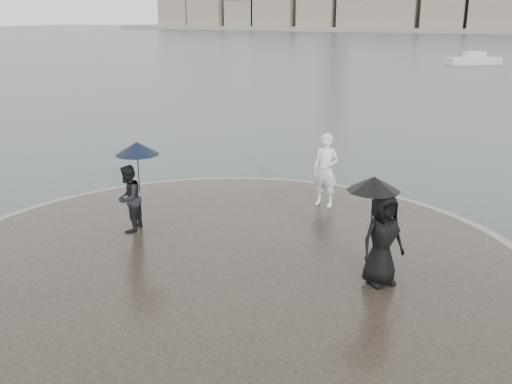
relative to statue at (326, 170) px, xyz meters
The scene contains 6 objects.
ground 7.81m from the statue, 93.40° to the right, with size 400.00×400.00×0.00m, color #2B3835.
kerb_ring 4.36m from the statue, 96.22° to the right, with size 12.50×12.50×0.32m, color gray.
quay_tip 4.36m from the statue, 96.22° to the right, with size 11.90×11.90×0.36m, color #2D261E.
statue is the anchor object (origin of this frame).
visitor_left 4.84m from the statue, 130.88° to the right, with size 1.11×1.02×2.04m.
visitor_right 4.37m from the statue, 56.35° to the right, with size 1.20×1.07×1.95m.
Camera 1 is at (5.30, -5.31, 5.04)m, focal length 40.00 mm.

